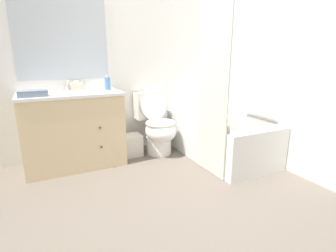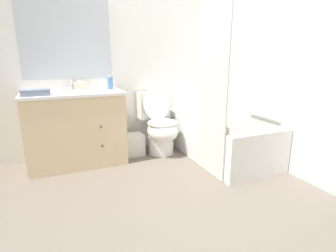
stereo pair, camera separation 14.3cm
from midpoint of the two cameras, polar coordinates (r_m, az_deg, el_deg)
name	(u,v)px [view 2 (the right image)]	position (r m, az deg, el deg)	size (l,w,h in m)	color
ground_plane	(189,205)	(2.33, 6.36, -16.79)	(14.00, 14.00, 0.00)	#6B6056
wall_back	(130,53)	(3.48, -7.06, 15.42)	(8.00, 0.06, 2.50)	silver
wall_right	(257,53)	(3.42, 19.96, 14.65)	(0.05, 2.61, 2.50)	silver
vanity_cabinet	(76,128)	(3.14, -18.14, -0.35)	(1.06, 0.59, 0.84)	beige
sink_faucet	(71,87)	(3.26, -19.15, 8.07)	(0.14, 0.12, 0.12)	silver
toilet	(160,126)	(3.35, -0.60, -0.02)	(0.41, 0.63, 0.83)	white
bathtub	(220,137)	(3.35, 12.44, -2.28)	(0.76, 1.47, 0.49)	white
shower_curtain	(213,77)	(2.66, 11.40, 10.47)	(0.01, 0.50, 2.04)	silver
wastebasket	(133,145)	(3.34, -6.37, -4.05)	(0.25, 0.21, 0.27)	silver
tissue_box	(80,86)	(3.25, -17.40, 8.37)	(0.14, 0.12, 0.11)	beige
soap_dispenser	(110,83)	(3.18, -11.21, 9.20)	(0.07, 0.07, 0.17)	#4C7AB2
hand_towel_folded	(36,92)	(2.91, -25.59, 6.60)	(0.27, 0.15, 0.06)	slate
bath_towel_folded	(234,128)	(2.74, 15.73, -0.39)	(0.26, 0.21, 0.07)	white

